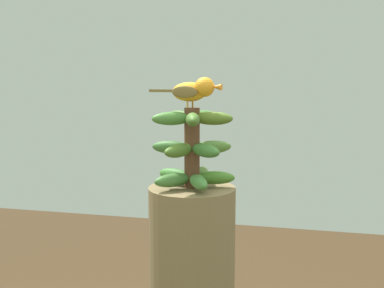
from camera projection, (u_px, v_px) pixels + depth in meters
The scene contains 2 objects.
banana_bunch at pixel (192, 148), 1.33m from camera, with size 0.25×0.25×0.23m.
perched_bird at pixel (194, 90), 1.30m from camera, with size 0.22×0.07×0.09m.
Camera 1 is at (0.30, -1.28, 1.67)m, focal length 42.96 mm.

